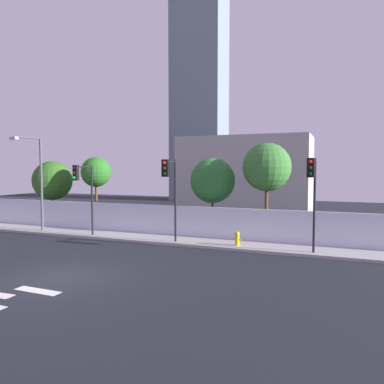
{
  "coord_description": "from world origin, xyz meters",
  "views": [
    {
      "loc": [
        10.05,
        -11.33,
        4.23
      ],
      "look_at": [
        2.9,
        6.5,
        3.02
      ],
      "focal_mm": 34.94,
      "sensor_mm": 36.0,
      "label": 1
    }
  ],
  "objects_px": {
    "fire_hydrant": "(237,238)",
    "roadside_tree_leftmost": "(52,181)",
    "street_lamp_curbside": "(37,175)",
    "traffic_light_center": "(83,184)",
    "roadside_tree_midright": "(213,181)",
    "roadside_tree_rightmost": "(267,167)",
    "traffic_light_right": "(312,185)",
    "roadside_tree_midleft": "(96,172)",
    "traffic_light_left": "(170,182)"
  },
  "relations": [
    {
      "from": "fire_hydrant",
      "to": "roadside_tree_leftmost",
      "type": "xyz_separation_m",
      "value": [
        -15.27,
        3.21,
        2.76
      ]
    },
    {
      "from": "street_lamp_curbside",
      "to": "roadside_tree_leftmost",
      "type": "bearing_deg",
      "value": 119.02
    },
    {
      "from": "traffic_light_center",
      "to": "roadside_tree_leftmost",
      "type": "height_order",
      "value": "roadside_tree_leftmost"
    },
    {
      "from": "roadside_tree_leftmost",
      "to": "roadside_tree_midright",
      "type": "relative_size",
      "value": 0.98
    },
    {
      "from": "fire_hydrant",
      "to": "roadside_tree_rightmost",
      "type": "relative_size",
      "value": 0.13
    },
    {
      "from": "street_lamp_curbside",
      "to": "roadside_tree_leftmost",
      "type": "relative_size",
      "value": 1.27
    },
    {
      "from": "roadside_tree_leftmost",
      "to": "roadside_tree_midright",
      "type": "bearing_deg",
      "value": -0.0
    },
    {
      "from": "traffic_light_right",
      "to": "roadside_tree_midleft",
      "type": "bearing_deg",
      "value": 165.49
    },
    {
      "from": "traffic_light_left",
      "to": "street_lamp_curbside",
      "type": "bearing_deg",
      "value": 175.8
    },
    {
      "from": "traffic_light_right",
      "to": "roadside_tree_midright",
      "type": "distance_m",
      "value": 7.4
    },
    {
      "from": "traffic_light_right",
      "to": "roadside_tree_midleft",
      "type": "distance_m",
      "value": 15.62
    },
    {
      "from": "traffic_light_right",
      "to": "roadside_tree_midright",
      "type": "xyz_separation_m",
      "value": [
        -6.28,
        3.91,
        -0.01
      ]
    },
    {
      "from": "roadside_tree_leftmost",
      "to": "roadside_tree_rightmost",
      "type": "bearing_deg",
      "value": -0.0
    },
    {
      "from": "traffic_light_left",
      "to": "fire_hydrant",
      "type": "height_order",
      "value": "traffic_light_left"
    },
    {
      "from": "traffic_light_right",
      "to": "roadside_tree_rightmost",
      "type": "height_order",
      "value": "roadside_tree_rightmost"
    },
    {
      "from": "street_lamp_curbside",
      "to": "traffic_light_center",
      "type": "bearing_deg",
      "value": -7.97
    },
    {
      "from": "traffic_light_left",
      "to": "street_lamp_curbside",
      "type": "xyz_separation_m",
      "value": [
        -9.88,
        0.73,
        0.31
      ]
    },
    {
      "from": "traffic_light_left",
      "to": "traffic_light_right",
      "type": "bearing_deg",
      "value": 2.55
    },
    {
      "from": "roadside_tree_rightmost",
      "to": "roadside_tree_midright",
      "type": "bearing_deg",
      "value": 180.0
    },
    {
      "from": "traffic_light_center",
      "to": "roadside_tree_leftmost",
      "type": "bearing_deg",
      "value": 145.91
    },
    {
      "from": "roadside_tree_midleft",
      "to": "roadside_tree_leftmost",
      "type": "bearing_deg",
      "value": 180.0
    },
    {
      "from": "roadside_tree_leftmost",
      "to": "traffic_light_center",
      "type": "bearing_deg",
      "value": -34.09
    },
    {
      "from": "roadside_tree_leftmost",
      "to": "roadside_tree_midleft",
      "type": "height_order",
      "value": "roadside_tree_midleft"
    },
    {
      "from": "roadside_tree_leftmost",
      "to": "roadside_tree_rightmost",
      "type": "height_order",
      "value": "roadside_tree_rightmost"
    },
    {
      "from": "traffic_light_center",
      "to": "roadside_tree_midright",
      "type": "bearing_deg",
      "value": 31.08
    },
    {
      "from": "roadside_tree_leftmost",
      "to": "roadside_tree_rightmost",
      "type": "relative_size",
      "value": 0.83
    },
    {
      "from": "roadside_tree_midright",
      "to": "roadside_tree_rightmost",
      "type": "xyz_separation_m",
      "value": [
        3.4,
        0.0,
        0.84
      ]
    },
    {
      "from": "traffic_light_center",
      "to": "roadside_tree_rightmost",
      "type": "distance_m",
      "value": 11.01
    },
    {
      "from": "traffic_light_left",
      "to": "roadside_tree_midleft",
      "type": "height_order",
      "value": "roadside_tree_midleft"
    },
    {
      "from": "traffic_light_center",
      "to": "roadside_tree_midleft",
      "type": "xyz_separation_m",
      "value": [
        -2.06,
        4.08,
        0.66
      ]
    },
    {
      "from": "traffic_light_left",
      "to": "roadside_tree_midleft",
      "type": "relative_size",
      "value": 0.9
    },
    {
      "from": "roadside_tree_midleft",
      "to": "street_lamp_curbside",
      "type": "bearing_deg",
      "value": -119.93
    },
    {
      "from": "traffic_light_center",
      "to": "street_lamp_curbside",
      "type": "distance_m",
      "value": 4.15
    },
    {
      "from": "roadside_tree_leftmost",
      "to": "street_lamp_curbside",
      "type": "bearing_deg",
      "value": -60.98
    },
    {
      "from": "traffic_light_left",
      "to": "traffic_light_center",
      "type": "height_order",
      "value": "traffic_light_left"
    },
    {
      "from": "roadside_tree_rightmost",
      "to": "traffic_light_center",
      "type": "bearing_deg",
      "value": -158.15
    },
    {
      "from": "traffic_light_center",
      "to": "traffic_light_right",
      "type": "relative_size",
      "value": 0.94
    },
    {
      "from": "roadside_tree_midright",
      "to": "roadside_tree_leftmost",
      "type": "bearing_deg",
      "value": 180.0
    },
    {
      "from": "roadside_tree_rightmost",
      "to": "traffic_light_left",
      "type": "bearing_deg",
      "value": -135.9
    },
    {
      "from": "street_lamp_curbside",
      "to": "fire_hydrant",
      "type": "bearing_deg",
      "value": 1.28
    },
    {
      "from": "traffic_light_left",
      "to": "street_lamp_curbside",
      "type": "distance_m",
      "value": 9.91
    },
    {
      "from": "street_lamp_curbside",
      "to": "roadside_tree_midleft",
      "type": "relative_size",
      "value": 1.2
    },
    {
      "from": "roadside_tree_leftmost",
      "to": "roadside_tree_midright",
      "type": "xyz_separation_m",
      "value": [
        12.8,
        -0.0,
        0.15
      ]
    },
    {
      "from": "fire_hydrant",
      "to": "roadside_tree_leftmost",
      "type": "bearing_deg",
      "value": 168.13
    },
    {
      "from": "traffic_light_right",
      "to": "roadside_tree_leftmost",
      "type": "bearing_deg",
      "value": 168.41
    },
    {
      "from": "traffic_light_left",
      "to": "traffic_light_right",
      "type": "distance_m",
      "value": 7.26
    },
    {
      "from": "traffic_light_right",
      "to": "roadside_tree_midleft",
      "type": "xyz_separation_m",
      "value": [
        -15.11,
        3.91,
        0.48
      ]
    },
    {
      "from": "traffic_light_left",
      "to": "fire_hydrant",
      "type": "xyz_separation_m",
      "value": [
        3.44,
        1.02,
        -2.94
      ]
    },
    {
      "from": "traffic_light_left",
      "to": "roadside_tree_leftmost",
      "type": "distance_m",
      "value": 12.57
    },
    {
      "from": "fire_hydrant",
      "to": "roadside_tree_midleft",
      "type": "bearing_deg",
      "value": 164.15
    }
  ]
}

